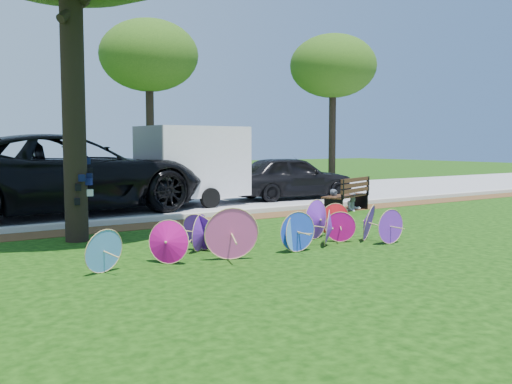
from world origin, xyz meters
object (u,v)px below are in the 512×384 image
person_right (353,193)px  cargo_trailer (193,161)px  parasol_pile (278,229)px  park_bench (345,195)px  dark_pickup (291,177)px  person_left (335,190)px  black_van (64,174)px

person_right → cargo_trailer: bearing=138.3°
parasol_pile → park_bench: (4.89, 3.58, 0.11)m
dark_pickup → park_bench: size_ratio=2.40×
person_left → park_bench: bearing=-12.1°
parasol_pile → black_van: 7.59m
dark_pickup → park_bench: dark_pickup is taller
cargo_trailer → parasol_pile: bearing=-109.1°
parasol_pile → cargo_trailer: size_ratio=2.01×
dark_pickup → person_right: (-0.54, -3.64, -0.24)m
parasol_pile → person_left: (4.54, 3.63, 0.25)m
cargo_trailer → park_bench: bearing=-56.4°
dark_pickup → person_right: 3.68m
cargo_trailer → park_bench: (2.79, -3.74, -0.88)m
parasol_pile → cargo_trailer: 7.68m
parasol_pile → cargo_trailer: cargo_trailer is taller
dark_pickup → person_left: 3.84m
parasol_pile → person_left: person_left is taller
black_van → person_left: (6.30, -3.71, -0.45)m
parasol_pile → black_van: black_van is taller
park_bench → person_left: (-0.35, 0.05, 0.15)m
cargo_trailer → park_bench: cargo_trailer is taller
black_van → park_bench: (6.65, -3.76, -0.60)m
cargo_trailer → person_right: 4.92m
black_van → person_left: size_ratio=6.22×
cargo_trailer → black_van: bearing=176.6°
parasol_pile → person_right: bearing=34.7°
person_left → cargo_trailer: bearing=119.5°
black_van → person_left: bearing=-126.9°
black_van → dark_pickup: size_ratio=1.77×
cargo_trailer → person_right: cargo_trailer is taller
person_left → person_right: 0.71m
dark_pickup → parasol_pile: bearing=148.4°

